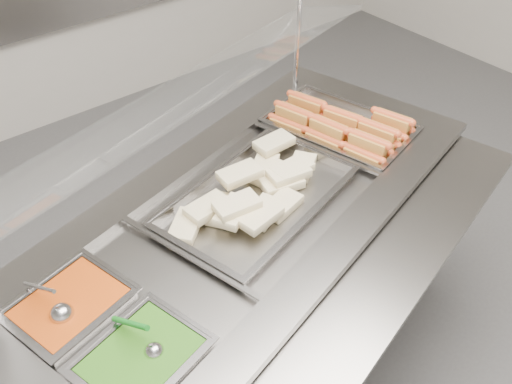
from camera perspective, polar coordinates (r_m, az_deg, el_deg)
steam_counter at (r=2.06m, az=-0.77°, el=-9.80°), size 1.83×1.14×0.81m
tray_rail at (r=1.64m, az=12.19°, el=-8.81°), size 1.63×0.70×0.05m
sneeze_guard at (r=1.68m, az=-6.41°, el=9.93°), size 1.51×0.62×0.40m
pan_hotdogs at (r=2.17m, az=8.33°, el=5.88°), size 0.42×0.56×0.09m
pan_wraps at (r=1.82m, az=0.17°, el=-0.92°), size 0.68×0.50×0.06m
pan_beans at (r=1.60m, az=-17.91°, el=-11.34°), size 0.32×0.28×0.09m
pan_peas at (r=1.46m, az=-11.26°, el=-16.56°), size 0.32×0.28×0.09m
hotdogs_in_buns at (r=2.13m, az=8.55°, el=6.45°), size 0.38×0.50×0.11m
tortilla_wraps at (r=1.81m, az=0.13°, el=0.31°), size 0.62×0.35×0.09m
ladle at (r=1.55m, az=-18.96°, el=-11.36°), size 0.07×0.18×0.13m
serving_spoon at (r=1.43m, az=-10.57°, el=-14.97°), size 0.07×0.16×0.12m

